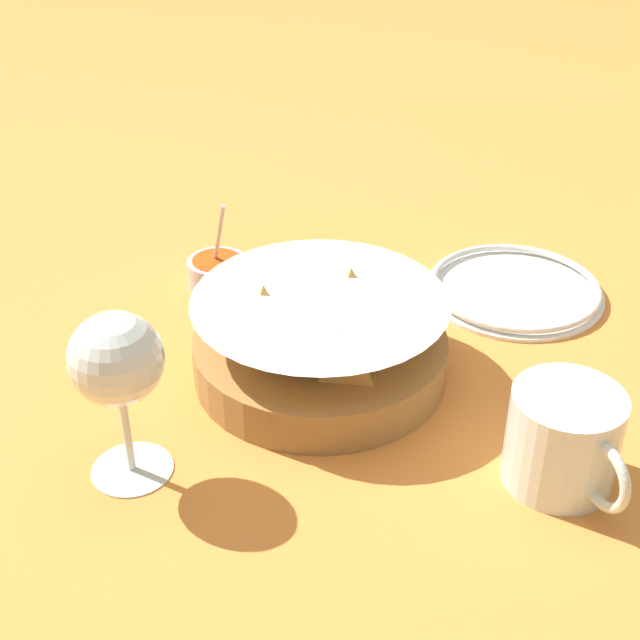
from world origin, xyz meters
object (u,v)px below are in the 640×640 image
object	(u,v)px
wine_glass	(117,364)
side_plate	(514,288)
beer_mug	(563,442)
sauce_cup	(217,271)
food_basket	(320,342)

from	to	relation	value
wine_glass	side_plate	world-z (taller)	wine_glass
wine_glass	beer_mug	distance (m)	0.38
beer_mug	side_plate	world-z (taller)	beer_mug
wine_glass	side_plate	bearing A→B (deg)	104.25
sauce_cup	side_plate	size ratio (longest dim) A/B	0.60
beer_mug	side_plate	xyz separation A→B (m)	(-0.28, 0.14, -0.03)
wine_glass	beer_mug	size ratio (longest dim) A/B	1.21
food_basket	sauce_cup	xyz separation A→B (m)	(-0.21, -0.04, -0.02)
wine_glass	beer_mug	bearing A→B (deg)	64.96
sauce_cup	wine_glass	distance (m)	0.34
wine_glass	side_plate	size ratio (longest dim) A/B	0.77
beer_mug	food_basket	bearing A→B (deg)	-150.40
sauce_cup	side_plate	xyz separation A→B (m)	(0.15, 0.31, -0.01)
beer_mug	wine_glass	bearing A→B (deg)	-115.04
wine_glass	beer_mug	world-z (taller)	wine_glass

